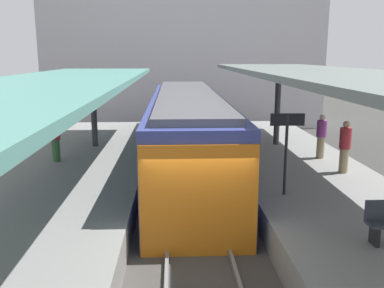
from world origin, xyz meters
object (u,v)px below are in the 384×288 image
(platform_sign, at_px, (287,136))
(passenger_near_bench, at_px, (321,136))
(commuter_train, at_px, (187,133))
(passenger_mid_platform, at_px, (55,138))
(passenger_far_end, at_px, (345,146))

(platform_sign, bearing_deg, passenger_near_bench, 58.85)
(commuter_train, distance_m, passenger_near_bench, 5.01)
(platform_sign, relative_size, passenger_near_bench, 1.37)
(commuter_train, bearing_deg, passenger_mid_platform, -163.44)
(platform_sign, height_order, passenger_far_end, platform_sign)
(platform_sign, relative_size, passenger_far_end, 1.32)
(platform_sign, bearing_deg, passenger_far_end, 39.52)
(commuter_train, xyz_separation_m, passenger_mid_platform, (-4.71, -1.40, 0.11))
(commuter_train, height_order, platform_sign, commuter_train)
(commuter_train, xyz_separation_m, platform_sign, (2.43, -5.30, 0.90))
(commuter_train, bearing_deg, passenger_far_end, -33.72)
(passenger_near_bench, bearing_deg, commuter_train, 164.59)
(platform_sign, xyz_separation_m, passenger_far_end, (2.47, 2.03, -0.75))
(passenger_near_bench, relative_size, passenger_mid_platform, 0.99)
(passenger_mid_platform, relative_size, passenger_far_end, 0.97)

